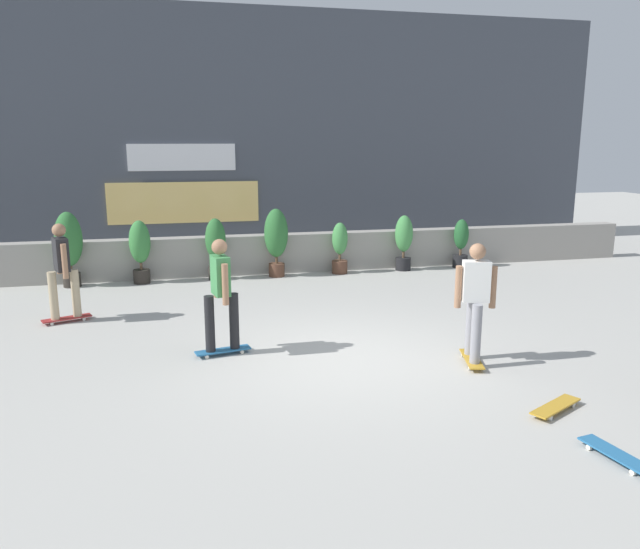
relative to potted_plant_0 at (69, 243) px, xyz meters
name	(u,v)px	position (x,y,z in m)	size (l,w,h in m)	color
ground_plane	(344,358)	(4.46, -5.55, -0.94)	(48.00, 48.00, 0.00)	#B2AFA8
planter_wall	(276,253)	(4.46, 0.45, -0.49)	(18.00, 0.40, 0.90)	gray
building_backdrop	(252,133)	(4.46, 4.45, 2.31)	(20.00, 2.08, 6.50)	#424751
potted_plant_0	(69,243)	(0.00, 0.00, 0.00)	(0.56, 0.56, 1.59)	#2D2823
potted_plant_1	(140,248)	(1.43, 0.00, -0.16)	(0.45, 0.45, 1.37)	#2D2823
potted_plant_2	(216,245)	(3.04, 0.00, -0.16)	(0.45, 0.45, 1.37)	#2D2823
potted_plant_3	(276,237)	(4.39, 0.00, -0.03)	(0.54, 0.54, 1.55)	brown
potted_plant_4	(340,247)	(5.88, 0.00, -0.31)	(0.36, 0.36, 1.19)	brown
potted_plant_5	(404,240)	(7.45, 0.00, -0.20)	(0.42, 0.42, 1.31)	black
potted_plant_6	(461,242)	(8.93, 0.00, -0.32)	(0.36, 0.36, 1.18)	black
skater_by_wall_right	(62,268)	(0.31, -2.75, 0.01)	(0.82, 0.53, 1.70)	maroon
skater_far_left	(221,292)	(2.78, -5.02, 0.01)	(0.82, 0.55, 1.70)	#266699
skater_far_right	(475,298)	(6.13, -6.18, 0.01)	(0.54, 0.82, 1.70)	#BF8C26
skateboard_near_camera	(616,455)	(6.27, -8.95, -0.87)	(0.33, 0.82, 0.08)	#266699
skateboard_aside	(556,406)	(6.34, -7.83, -0.87)	(0.80, 0.55, 0.08)	#BF8C26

